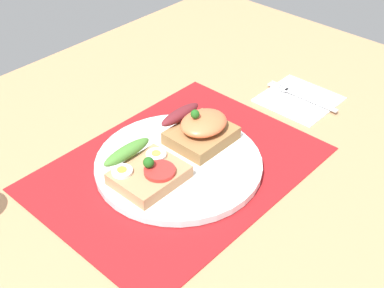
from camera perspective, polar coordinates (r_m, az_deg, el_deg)
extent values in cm
cube|color=tan|center=(80.40, -1.45, -3.56)|extent=(120.00, 90.00, 3.20)
cube|color=maroon|center=(79.27, -1.47, -2.60)|extent=(41.43, 30.83, 0.30)
cylinder|color=white|center=(78.80, -1.47, -2.18)|extent=(25.25, 25.25, 1.18)
cube|color=tan|center=(74.69, -4.74, -3.39)|extent=(9.73, 8.09, 1.89)
cylinder|color=red|center=(73.31, -3.55, -2.96)|extent=(4.49, 4.49, 0.60)
ellipsoid|color=#488130|center=(76.17, -7.12, -0.85)|extent=(8.56, 2.20, 1.80)
sphere|color=#1E5919|center=(73.20, -4.82, -1.99)|extent=(1.60, 1.60, 1.60)
cylinder|color=white|center=(73.85, -7.65, -2.98)|extent=(3.00, 3.00, 0.50)
cylinder|color=yellow|center=(73.64, -7.67, -2.78)|extent=(1.35, 1.35, 0.16)
cylinder|color=white|center=(76.25, -3.93, -1.19)|extent=(3.00, 3.00, 0.50)
cylinder|color=yellow|center=(76.05, -3.95, -1.00)|extent=(1.35, 1.35, 0.16)
cube|color=olive|center=(81.71, 1.01, 0.92)|extent=(9.64, 8.20, 2.10)
ellipsoid|color=#E86A3F|center=(80.57, 1.28, 2.32)|extent=(7.90, 6.56, 2.45)
ellipsoid|color=maroon|center=(83.08, -1.30, 3.25)|extent=(8.19, 2.20, 1.80)
sphere|color=#1E5919|center=(79.13, 0.33, 3.29)|extent=(1.40, 1.40, 1.40)
cube|color=white|center=(96.78, 11.62, 4.86)|extent=(12.30, 12.46, 0.60)
cube|color=#B7B7BC|center=(95.95, 12.84, 4.70)|extent=(0.80, 10.75, 0.32)
cube|color=#B7B7BC|center=(98.27, 10.10, 5.92)|extent=(1.50, 1.20, 0.32)
cube|color=#B7B7BC|center=(98.69, 8.92, 6.20)|extent=(0.32, 2.80, 0.32)
cube|color=#B7B7BC|center=(99.17, 9.14, 6.34)|extent=(0.32, 2.80, 0.32)
cube|color=#B7B7BC|center=(99.65, 9.36, 6.48)|extent=(0.32, 2.80, 0.32)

